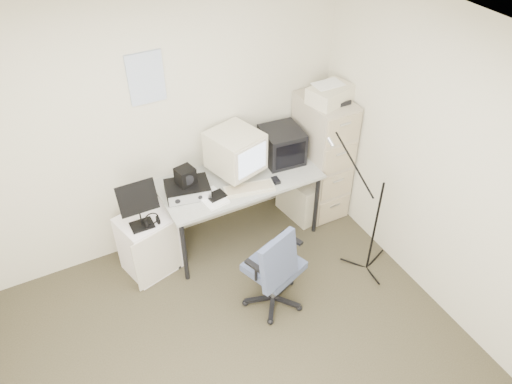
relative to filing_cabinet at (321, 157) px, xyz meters
name	(u,v)px	position (x,y,z in m)	size (l,w,h in m)	color
floor	(250,374)	(-1.58, -1.48, -0.66)	(3.60, 3.60, 0.01)	#302C1A
ceiling	(246,82)	(-1.58, -1.48, 1.85)	(3.60, 3.60, 0.01)	white
wall_back	(156,130)	(-1.58, 0.32, 0.60)	(3.60, 0.02, 2.50)	beige
wall_right	(460,183)	(0.22, -1.48, 0.60)	(0.02, 3.60, 2.50)	beige
wall_calendar	(146,78)	(-1.60, 0.31, 1.10)	(0.30, 0.02, 0.44)	white
filing_cabinet	(321,157)	(0.00, 0.00, 0.00)	(0.40, 0.60, 1.30)	#A39B85
printer	(330,94)	(0.00, -0.04, 0.73)	(0.40, 0.27, 0.16)	beige
desk	(240,207)	(-0.95, -0.03, -0.29)	(1.50, 0.70, 0.73)	#A3A49B
crt_monitor	(235,155)	(-0.95, 0.03, 0.31)	(0.41, 0.43, 0.46)	beige
crt_tv	(282,145)	(-0.44, 0.06, 0.25)	(0.36, 0.38, 0.33)	black
desk_speaker	(258,158)	(-0.69, 0.08, 0.15)	(0.08, 0.08, 0.15)	beige
keyboard	(249,189)	(-0.94, -0.23, 0.09)	(0.46, 0.16, 0.03)	beige
mouse	(276,180)	(-0.67, -0.24, 0.09)	(0.06, 0.10, 0.03)	black
radio_receiver	(187,189)	(-1.46, -0.03, 0.14)	(0.39, 0.28, 0.11)	black
radio_speaker	(185,176)	(-1.46, 0.00, 0.27)	(0.15, 0.14, 0.15)	black
papers	(212,198)	(-1.30, -0.19, 0.09)	(0.20, 0.28, 0.02)	white
pc_tower	(298,198)	(-0.27, -0.03, -0.42)	(0.22, 0.49, 0.45)	beige
office_chair	(274,265)	(-1.07, -0.93, -0.18)	(0.54, 0.54, 0.93)	#49546D
side_cart	(151,242)	(-1.87, -0.03, -0.34)	(0.50, 0.40, 0.61)	white
music_stand	(138,205)	(-1.93, -0.12, 0.20)	(0.33, 0.17, 0.48)	black
headphones	(152,221)	(-1.85, -0.15, 0.01)	(0.14, 0.14, 0.03)	black
mic_stand	(377,215)	(-0.07, -1.00, 0.02)	(0.02, 0.02, 1.34)	black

